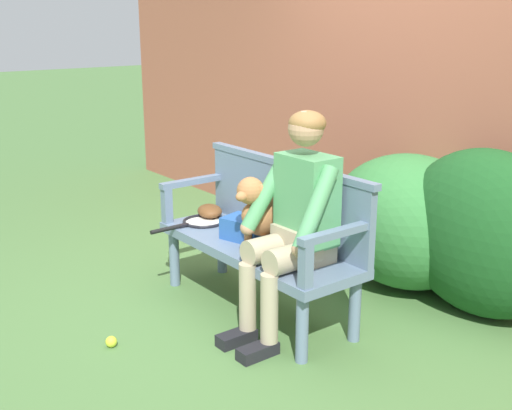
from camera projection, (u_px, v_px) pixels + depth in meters
ground_plane at (256, 310)px, 4.20m from camera, size 40.00×40.00×0.00m
brick_garden_fence at (420, 107)px, 4.76m from camera, size 8.00×0.30×2.37m
hedge_bush_mid_left at (485, 233)px, 4.03m from camera, size 1.17×0.70×1.06m
hedge_bush_far_right at (408, 221)px, 4.50m from camera, size 1.17×1.01×0.92m
garden_bench at (256, 253)px, 4.09m from camera, size 1.50×0.52×0.45m
bench_backrest at (285, 198)px, 4.14m from camera, size 1.54×0.06×0.50m
bench_armrest_left_end at (183, 191)px, 4.51m from camera, size 0.06×0.52×0.28m
bench_armrest_right_end at (325, 246)px, 3.43m from camera, size 0.06×0.52×0.28m
person_seated at (295, 217)px, 3.70m from camera, size 0.56×0.66×1.32m
dog_on_bench at (262, 211)px, 3.95m from camera, size 0.29×0.46×0.46m
tennis_racket at (200, 222)px, 4.47m from camera, size 0.30×0.56×0.03m
baseball_glove at (210, 211)px, 4.59m from camera, size 0.26×0.23×0.09m
sports_bag at (246, 228)px, 4.14m from camera, size 0.32×0.27×0.14m
tennis_ball at (111, 342)px, 3.72m from camera, size 0.07×0.07×0.07m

